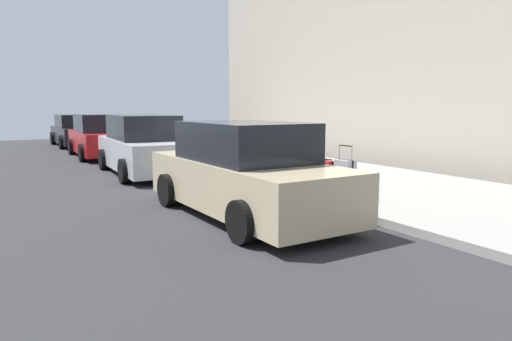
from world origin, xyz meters
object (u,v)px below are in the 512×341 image
Objects in this scene: suitcase_silver_0 at (345,179)px; parked_car_beige_0 at (245,172)px; parked_car_red_2 at (102,137)px; parked_car_charcoal_3 at (76,131)px; bollard_post at (242,159)px; parked_car_silver_1 at (143,147)px; suitcase_red_1 at (327,178)px; suitcase_teal_3 at (304,170)px; fire_hydrant at (258,159)px; suitcase_navy_5 at (278,170)px; suitcase_olive_4 at (290,173)px; suitcase_black_2 at (318,174)px.

parked_car_beige_0 reaches higher than suitcase_silver_0.
parked_car_red_2 is 5.61m from parked_car_charcoal_3.
parked_car_silver_1 is (2.27, 1.99, 0.26)m from bollard_post.
suitcase_red_1 is 0.88m from suitcase_teal_3.
suitcase_teal_3 reaches higher than suitcase_red_1.
bollard_post is 13.34m from parked_car_charcoal_3.
suitcase_silver_0 is 2.21m from parked_car_beige_0.
suitcase_teal_3 is 15.86m from parked_car_charcoal_3.
parked_car_charcoal_3 is at bearing 8.86° from fire_hydrant.
suitcase_silver_0 is at bearing -178.80° from suitcase_navy_5.
bollard_post is at bearing 3.93° from suitcase_teal_3.
suitcase_olive_4 is (1.38, -0.06, -0.08)m from suitcase_red_1.
parked_car_charcoal_3 is at bearing -0.00° from parked_car_beige_0.
suitcase_olive_4 is at bearing -153.37° from parked_car_silver_1.
fire_hydrant is at bearing -1.01° from suitcase_red_1.
parked_car_charcoal_3 is (15.21, 2.15, 0.31)m from suitcase_olive_4.
parked_car_silver_1 is (4.79, 2.17, 0.27)m from suitcase_teal_3.
suitcase_navy_5 is 0.13× the size of parked_car_silver_1.
parked_car_silver_1 reaches higher than suitcase_olive_4.
suitcase_olive_4 is 0.52m from suitcase_navy_5.
suitcase_navy_5 reaches higher than suitcase_olive_4.
suitcase_olive_4 is (1.83, 0.03, -0.11)m from suitcase_silver_0.
parked_car_silver_1 is (3.78, 2.13, 0.38)m from suitcase_navy_5.
parked_car_red_2 reaches higher than suitcase_silver_0.
suitcase_silver_0 is 6.51m from parked_car_silver_1.
suitcase_teal_3 reaches higher than suitcase_navy_5.
suitcase_navy_5 is 9.34m from parked_car_red_2.
parked_car_charcoal_3 is (16.59, 2.09, 0.24)m from suitcase_red_1.
suitcase_red_1 is at bearing -172.82° from parked_car_charcoal_3.
bollard_post is (0.55, 0.15, -0.04)m from fire_hydrant.
fire_hydrant is (2.85, -0.05, 0.09)m from suitcase_red_1.
parked_car_beige_0 is 11.24m from parked_car_red_2.
suitcase_black_2 reaches higher than suitcase_red_1.
suitcase_olive_4 is at bearing -52.67° from parked_car_beige_0.
fire_hydrant is at bearing -34.55° from parked_car_beige_0.
suitcase_teal_3 reaches higher than suitcase_black_2.
suitcase_silver_0 is 1.84m from suitcase_olive_4.
suitcase_black_2 is 0.91× the size of fire_hydrant.
fire_hydrant reaches higher than bollard_post.
suitcase_navy_5 is (1.47, 0.07, -0.08)m from suitcase_black_2.
parked_car_beige_0 reaches higher than parked_car_charcoal_3.
parked_car_silver_1 reaches higher than suitcase_red_1.
parked_car_silver_1 reaches higher than suitcase_silver_0.
parked_car_red_2 is (11.24, 0.00, -0.02)m from parked_car_beige_0.
suitcase_silver_0 is 3.30m from fire_hydrant.
suitcase_red_1 reaches higher than suitcase_olive_4.
parked_car_charcoal_3 is at bearing 8.26° from suitcase_navy_5.
suitcase_black_2 is 0.16× the size of parked_car_beige_0.
parked_car_beige_0 is (-0.69, 2.21, 0.29)m from suitcase_black_2.
suitcase_black_2 is 2.42m from fire_hydrant.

